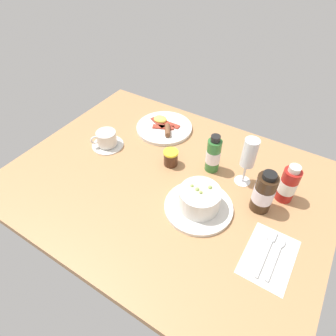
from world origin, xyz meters
TOP-DOWN VIEW (x-y plane):
  - ground_plane at (0.00, 0.00)cm, footprint 110.00×84.00cm
  - porridge_bowl at (15.15, -5.29)cm, footprint 21.97×21.97cm
  - cutlery_setting at (39.80, -9.69)cm, footprint 13.05×18.95cm
  - coffee_cup at (-30.41, 3.53)cm, footprint 12.50×12.50cm
  - wine_glass at (22.70, 13.41)cm, footprint 5.62×5.62cm
  - jam_jar at (-3.28, 7.70)cm, footprint 5.46×5.46cm
  - sauce_bottle_red at (36.89, 13.41)cm, footprint 5.63×5.63cm
  - sauce_bottle_brown at (31.50, 5.39)cm, footprint 6.46×6.46cm
  - sauce_bottle_green at (10.72, 13.35)cm, footprint 5.11×5.11cm
  - breakfast_plate at (-17.28, 24.96)cm, footprint 23.68×23.68cm

SIDE VIEW (x-z plane):
  - ground_plane at x=0.00cm, z-range -3.00..0.00cm
  - cutlery_setting at x=39.80cm, z-range -0.20..0.70cm
  - breakfast_plate at x=-17.28cm, z-range -0.91..2.79cm
  - coffee_cup at x=-30.41cm, z-range -0.23..6.26cm
  - jam_jar at x=-3.28cm, z-range 0.04..6.10cm
  - porridge_bowl at x=15.15cm, z-range -0.69..8.19cm
  - sauce_bottle_red at x=36.89cm, z-range -0.67..13.46cm
  - sauce_bottle_green at x=10.72cm, z-range -0.77..14.25cm
  - sauce_bottle_brown at x=31.50cm, z-range -0.61..14.50cm
  - wine_glass at x=22.70cm, z-range 3.06..21.31cm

